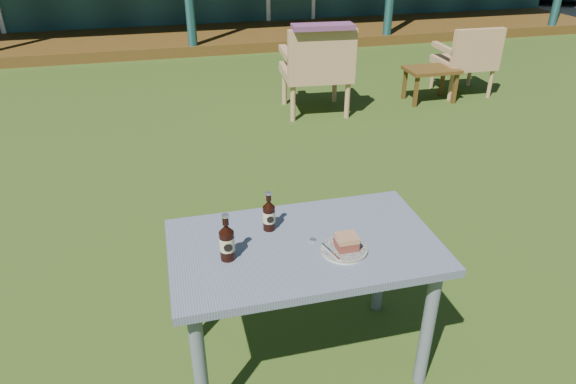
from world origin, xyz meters
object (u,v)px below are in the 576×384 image
object	(u,v)px
cake_slice	(346,242)
armchair_right	(468,57)
cola_bottle_near	(269,215)
armchair_left	(317,66)
side_table	(431,73)
cola_bottle_far	(227,241)
cafe_table	(304,261)
plate	(344,250)

from	to	relation	value
cake_slice	armchair_right	xyz separation A→B (m)	(2.90, 3.73, -0.30)
cola_bottle_near	armchair_left	distance (m)	3.53
cola_bottle_near	side_table	distance (m)	4.33
cola_bottle_far	cola_bottle_near	bearing A→B (deg)	39.70
cafe_table	cola_bottle_near	xyz separation A→B (m)	(-0.13, 0.15, 0.18)
cola_bottle_far	cake_slice	bearing A→B (deg)	-7.33
plate	cola_bottle_near	bearing A→B (deg)	138.03
plate	armchair_right	distance (m)	4.75
cafe_table	cola_bottle_near	size ratio (longest dim) A/B	6.15
plate	cake_slice	distance (m)	0.04
plate	cake_slice	size ratio (longest dim) A/B	2.22
plate	side_table	distance (m)	4.36
cola_bottle_far	armchair_left	world-z (taller)	armchair_left
plate	cola_bottle_far	size ratio (longest dim) A/B	0.93
armchair_right	side_table	world-z (taller)	armchair_right
plate	side_table	world-z (taller)	plate
cafe_table	plate	size ratio (longest dim) A/B	5.88
cola_bottle_far	side_table	bearing A→B (deg)	50.93
cola_bottle_near	cake_slice	bearing A→B (deg)	-40.56
cola_bottle_far	side_table	xyz separation A→B (m)	(2.89, 3.56, -0.47)
cola_bottle_far	armchair_right	bearing A→B (deg)	47.07
cola_bottle_near	armchair_left	size ratio (longest dim) A/B	0.20
cola_bottle_near	armchair_left	bearing A→B (deg)	69.32
cola_bottle_near	armchair_left	world-z (taller)	armchair_left
cola_bottle_far	cafe_table	bearing A→B (deg)	5.25
cola_bottle_near	armchair_right	bearing A→B (deg)	47.51
cola_bottle_far	armchair_right	size ratio (longest dim) A/B	0.26
cafe_table	cola_bottle_near	world-z (taller)	cola_bottle_near
plate	cola_bottle_far	bearing A→B (deg)	172.10
cafe_table	plate	world-z (taller)	plate
cafe_table	armchair_right	world-z (taller)	armchair_right
armchair_left	armchair_right	xyz separation A→B (m)	(1.95, 0.19, -0.08)
cola_bottle_far	armchair_right	distance (m)	5.02
cafe_table	armchair_right	distance (m)	4.76
cafe_table	cola_bottle_far	world-z (taller)	cola_bottle_far
plate	armchair_left	xyz separation A→B (m)	(0.96, 3.54, -0.19)
armchair_right	plate	bearing A→B (deg)	-127.94
cake_slice	armchair_right	bearing A→B (deg)	52.13
cafe_table	plate	bearing A→B (deg)	-33.65
cola_bottle_far	armchair_left	bearing A→B (deg)	67.17
cafe_table	cola_bottle_far	bearing A→B (deg)	-174.75
cake_slice	cola_bottle_near	size ratio (longest dim) A/B	0.47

